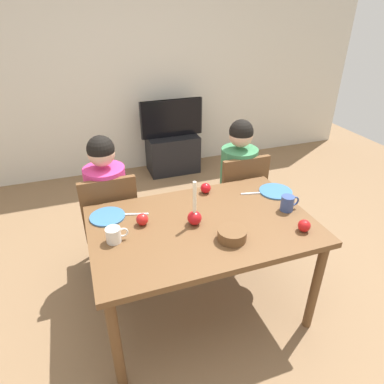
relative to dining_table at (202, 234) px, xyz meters
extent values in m
plane|color=brown|center=(0.00, 0.00, -0.67)|extent=(7.68, 7.68, 0.00)
cube|color=beige|center=(0.00, 2.60, 0.63)|extent=(6.40, 0.10, 2.60)
cube|color=brown|center=(0.00, 0.00, 0.06)|extent=(1.40, 0.90, 0.04)
cylinder|color=brown|center=(-0.64, -0.39, -0.31)|extent=(0.06, 0.06, 0.71)
cylinder|color=brown|center=(0.64, -0.39, -0.31)|extent=(0.06, 0.06, 0.71)
cylinder|color=brown|center=(-0.64, 0.39, -0.31)|extent=(0.06, 0.06, 0.71)
cylinder|color=brown|center=(0.64, 0.39, -0.31)|extent=(0.06, 0.06, 0.71)
cube|color=brown|center=(-0.52, 0.69, -0.24)|extent=(0.40, 0.40, 0.04)
cube|color=brown|center=(-0.52, 0.51, 0.01)|extent=(0.40, 0.04, 0.45)
cylinder|color=brown|center=(-0.35, 0.86, -0.46)|extent=(0.04, 0.04, 0.41)
cylinder|color=brown|center=(-0.69, 0.86, -0.46)|extent=(0.04, 0.04, 0.41)
cylinder|color=brown|center=(-0.35, 0.52, -0.46)|extent=(0.04, 0.04, 0.41)
cylinder|color=brown|center=(-0.69, 0.52, -0.46)|extent=(0.04, 0.04, 0.41)
cube|color=brown|center=(0.57, 0.69, -0.24)|extent=(0.40, 0.40, 0.04)
cube|color=brown|center=(0.57, 0.51, 0.01)|extent=(0.40, 0.04, 0.45)
cylinder|color=brown|center=(0.74, 0.86, -0.46)|extent=(0.04, 0.04, 0.41)
cylinder|color=brown|center=(0.40, 0.86, -0.46)|extent=(0.04, 0.04, 0.41)
cylinder|color=brown|center=(0.74, 0.52, -0.46)|extent=(0.04, 0.04, 0.41)
cylinder|color=brown|center=(0.40, 0.52, -0.46)|extent=(0.04, 0.04, 0.41)
cube|color=#33384C|center=(-0.52, 0.64, -0.44)|extent=(0.28, 0.28, 0.45)
cylinder|color=#D1337A|center=(-0.52, 0.64, 0.02)|extent=(0.30, 0.30, 0.48)
sphere|color=tan|center=(-0.52, 0.64, 0.38)|extent=(0.19, 0.19, 0.19)
sphere|color=black|center=(-0.52, 0.64, 0.41)|extent=(0.19, 0.19, 0.19)
cube|color=#33384C|center=(0.57, 0.64, -0.44)|extent=(0.28, 0.28, 0.45)
cylinder|color=#387A4C|center=(0.57, 0.64, 0.02)|extent=(0.30, 0.30, 0.48)
sphere|color=tan|center=(0.57, 0.64, 0.38)|extent=(0.19, 0.19, 0.19)
sphere|color=black|center=(0.57, 0.64, 0.41)|extent=(0.19, 0.19, 0.19)
cube|color=black|center=(0.47, 2.30, -0.43)|extent=(0.64, 0.40, 0.48)
cube|color=black|center=(0.47, 2.30, 0.04)|extent=(0.79, 0.04, 0.46)
cube|color=black|center=(0.47, 2.30, 0.04)|extent=(0.76, 0.05, 0.46)
sphere|color=red|center=(-0.05, 0.01, 0.13)|extent=(0.09, 0.09, 0.09)
cylinder|color=#EFE5C6|center=(-0.05, 0.01, 0.28)|extent=(0.02, 0.02, 0.21)
cylinder|color=teal|center=(-0.56, 0.27, 0.09)|extent=(0.23, 0.23, 0.01)
cylinder|color=teal|center=(0.65, 0.20, 0.09)|extent=(0.24, 0.24, 0.01)
cylinder|color=silver|center=(-0.55, 0.00, 0.13)|extent=(0.09, 0.09, 0.09)
torus|color=silver|center=(-0.49, 0.00, 0.13)|extent=(0.06, 0.01, 0.06)
cylinder|color=#33477F|center=(0.59, -0.04, 0.14)|extent=(0.09, 0.09, 0.10)
torus|color=#33477F|center=(0.64, -0.04, 0.14)|extent=(0.07, 0.01, 0.07)
cube|color=silver|center=(-0.38, 0.24, 0.09)|extent=(0.18, 0.07, 0.01)
cube|color=silver|center=(0.48, 0.23, 0.09)|extent=(0.18, 0.05, 0.01)
cylinder|color=brown|center=(0.10, -0.21, 0.12)|extent=(0.17, 0.17, 0.07)
sphere|color=red|center=(0.55, -0.28, 0.12)|extent=(0.08, 0.08, 0.08)
sphere|color=red|center=(0.16, 0.36, 0.12)|extent=(0.08, 0.08, 0.08)
sphere|color=red|center=(-0.36, 0.11, 0.12)|extent=(0.08, 0.08, 0.08)
camera|label=1|loc=(-0.64, -1.62, 1.30)|focal=31.46mm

